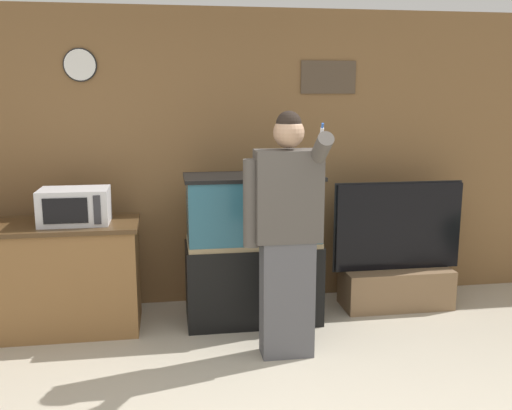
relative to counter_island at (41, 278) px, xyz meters
name	(u,v)px	position (x,y,z in m)	size (l,w,h in m)	color
wall_back_paneled	(225,159)	(1.52, 0.51, 0.86)	(10.00, 0.08, 2.60)	brown
counter_island	(41,278)	(0.00, 0.00, 0.00)	(1.55, 0.62, 0.88)	brown
microwave	(75,206)	(0.29, -0.03, 0.58)	(0.52, 0.35, 0.28)	silver
aquarium_on_stand	(253,249)	(1.69, -0.05, 0.18)	(1.10, 0.50, 1.23)	black
tv_on_stand	(396,271)	(3.00, 0.07, -0.12)	(1.16, 0.40, 1.13)	brown
person_standing	(286,232)	(1.83, -0.72, 0.48)	(0.56, 0.42, 1.77)	#515156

